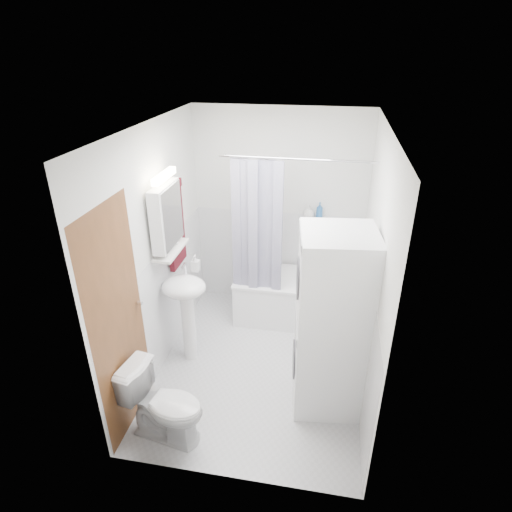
% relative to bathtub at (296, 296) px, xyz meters
% --- Properties ---
extents(floor, '(2.60, 2.60, 0.00)m').
position_rel_bathtub_xyz_m(floor, '(-0.28, -0.92, -0.30)').
color(floor, '#B8B8BC').
rests_on(floor, ground).
extents(room_walls, '(2.60, 2.60, 2.60)m').
position_rel_bathtub_xyz_m(room_walls, '(-0.28, -0.92, 1.19)').
color(room_walls, silver).
rests_on(room_walls, ground).
extents(wainscot, '(1.98, 2.58, 2.58)m').
position_rel_bathtub_xyz_m(wainscot, '(-0.28, -0.63, 0.30)').
color(wainscot, white).
rests_on(wainscot, ground).
extents(door, '(0.05, 2.00, 2.00)m').
position_rel_bathtub_xyz_m(door, '(-1.23, -1.47, 0.70)').
color(door, brown).
rests_on(door, ground).
extents(bathtub, '(1.42, 0.67, 0.54)m').
position_rel_bathtub_xyz_m(bathtub, '(0.00, 0.00, 0.00)').
color(bathtub, white).
rests_on(bathtub, ground).
extents(tub_spout, '(0.04, 0.12, 0.04)m').
position_rel_bathtub_xyz_m(tub_spout, '(0.20, 0.33, 0.56)').
color(tub_spout, silver).
rests_on(tub_spout, room_walls).
extents(curtain_rod, '(1.60, 0.02, 0.02)m').
position_rel_bathtub_xyz_m(curtain_rod, '(0.00, -0.28, 1.70)').
color(curtain_rod, silver).
rests_on(curtain_rod, room_walls).
extents(shower_curtain, '(0.55, 0.02, 1.45)m').
position_rel_bathtub_xyz_m(shower_curtain, '(-0.42, -0.28, 0.95)').
color(shower_curtain, '#151241').
rests_on(shower_curtain, curtain_rod).
extents(sink, '(0.44, 0.37, 1.04)m').
position_rel_bathtub_xyz_m(sink, '(-1.03, -0.91, 0.41)').
color(sink, white).
rests_on(sink, ground).
extents(medicine_cabinet, '(0.13, 0.50, 0.71)m').
position_rel_bathtub_xyz_m(medicine_cabinet, '(-1.18, -0.82, 1.27)').
color(medicine_cabinet, white).
rests_on(medicine_cabinet, room_walls).
extents(shelf, '(0.18, 0.54, 0.02)m').
position_rel_bathtub_xyz_m(shelf, '(-1.17, -0.82, 0.90)').
color(shelf, silver).
rests_on(shelf, room_walls).
extents(shower_caddy, '(0.22, 0.06, 0.02)m').
position_rel_bathtub_xyz_m(shower_caddy, '(0.25, 0.32, 0.85)').
color(shower_caddy, silver).
rests_on(shower_caddy, room_walls).
extents(towel, '(0.07, 0.37, 0.90)m').
position_rel_bathtub_xyz_m(towel, '(-1.21, -0.54, 1.06)').
color(towel, '#4E1411').
rests_on(towel, room_walls).
extents(washer_dryer, '(0.67, 0.66, 1.70)m').
position_rel_bathtub_xyz_m(washer_dryer, '(0.40, -1.26, 0.55)').
color(washer_dryer, white).
rests_on(washer_dryer, ground).
extents(toilet, '(0.74, 0.50, 0.67)m').
position_rel_bathtub_xyz_m(toilet, '(-0.89, -1.92, 0.04)').
color(toilet, white).
rests_on(toilet, ground).
extents(soap_pump, '(0.08, 0.17, 0.08)m').
position_rel_bathtub_xyz_m(soap_pump, '(-0.99, -0.67, 0.65)').
color(soap_pump, gray).
rests_on(soap_pump, sink).
extents(shelf_bottle, '(0.07, 0.18, 0.07)m').
position_rel_bathtub_xyz_m(shelf_bottle, '(-1.17, -0.97, 0.95)').
color(shelf_bottle, gray).
rests_on(shelf_bottle, shelf).
extents(shelf_cup, '(0.10, 0.09, 0.10)m').
position_rel_bathtub_xyz_m(shelf_cup, '(-1.17, -0.70, 0.96)').
color(shelf_cup, gray).
rests_on(shelf_cup, shelf).
extents(shampoo_a, '(0.13, 0.17, 0.13)m').
position_rel_bathtub_xyz_m(shampoo_a, '(0.07, 0.32, 0.93)').
color(shampoo_a, gray).
rests_on(shampoo_a, shower_caddy).
extents(shampoo_b, '(0.08, 0.21, 0.08)m').
position_rel_bathtub_xyz_m(shampoo_b, '(0.19, 0.32, 0.90)').
color(shampoo_b, '#2860A0').
rests_on(shampoo_b, shower_caddy).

